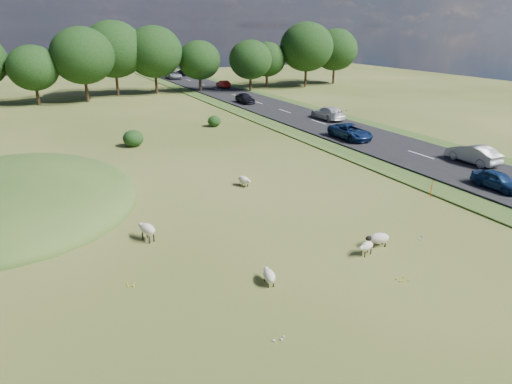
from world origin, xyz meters
TOP-DOWN VIEW (x-y plane):
  - ground at (0.00, 20.00)m, footprint 160.00×160.00m
  - mound at (-12.00, 12.00)m, footprint 16.00×20.00m
  - road at (20.00, 30.00)m, footprint 8.00×150.00m
  - treeline at (-1.06, 55.44)m, footprint 96.28×14.66m
  - shrubs at (-3.63, 25.82)m, footprint 26.67×7.53m
  - marker_post at (13.23, 0.35)m, footprint 0.06×0.06m
  - sheep_0 at (5.27, -3.76)m, footprint 1.34×0.83m
  - sheep_1 at (4.07, -4.26)m, footprint 1.04×0.62m
  - sheep_2 at (2.99, 7.94)m, footprint 0.77×1.31m
  - sheep_3 at (-1.54, -4.50)m, footprint 0.69×1.19m
  - sheep_4 at (-5.33, 2.23)m, footprint 0.93×1.40m
  - car_0 at (21.90, 57.89)m, footprint 1.35×3.88m
  - car_1 at (21.90, 4.30)m, footprint 1.57×4.52m
  - car_2 at (18.10, 40.31)m, footprint 1.67×4.15m
  - car_3 at (21.90, 81.56)m, footprint 2.05×5.04m
  - car_4 at (18.10, 76.24)m, footprint 2.49×5.39m
  - car_5 at (18.10, 15.56)m, footprint 2.37×5.14m
  - car_6 at (21.90, 24.94)m, footprint 2.12×5.21m
  - car_7 at (18.10, -0.87)m, footprint 1.45×3.61m

SIDE VIEW (x-z plane):
  - ground at x=0.00m, z-range 0.00..0.00m
  - mound at x=-12.00m, z-range -2.00..2.00m
  - road at x=20.00m, z-range 0.00..0.25m
  - sheep_3 at x=-1.54m, z-range 0.09..0.75m
  - sheep_2 at x=2.99m, z-range 0.10..0.82m
  - sheep_0 at x=5.27m, z-range 0.10..0.84m
  - sheep_1 at x=4.07m, z-range 0.14..0.86m
  - marker_post at x=13.23m, z-range 0.00..1.20m
  - sheep_4 at x=-5.33m, z-range 0.19..1.16m
  - shrubs at x=-3.63m, z-range -0.07..1.50m
  - car_7 at x=18.10m, z-range 0.25..1.48m
  - car_0 at x=21.90m, z-range 0.25..1.53m
  - car_2 at x=18.10m, z-range 0.25..1.66m
  - car_5 at x=18.10m, z-range 0.25..1.68m
  - car_3 at x=21.90m, z-range 0.25..1.71m
  - car_1 at x=21.90m, z-range 0.25..1.74m
  - car_4 at x=18.10m, z-range 0.25..1.75m
  - car_6 at x=21.90m, z-range 0.25..1.76m
  - treeline at x=-1.06m, z-range 0.72..12.41m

